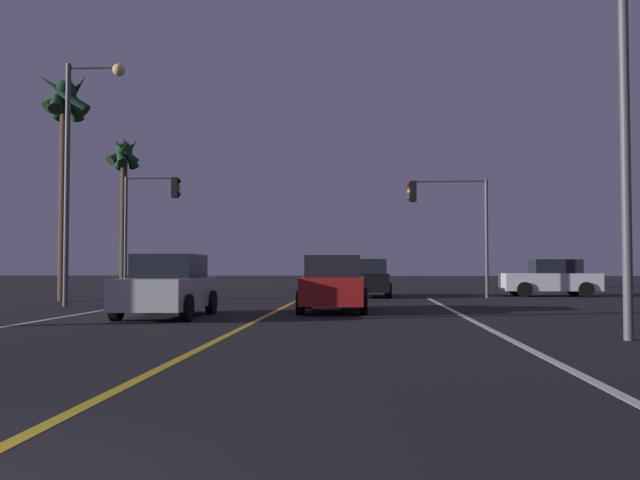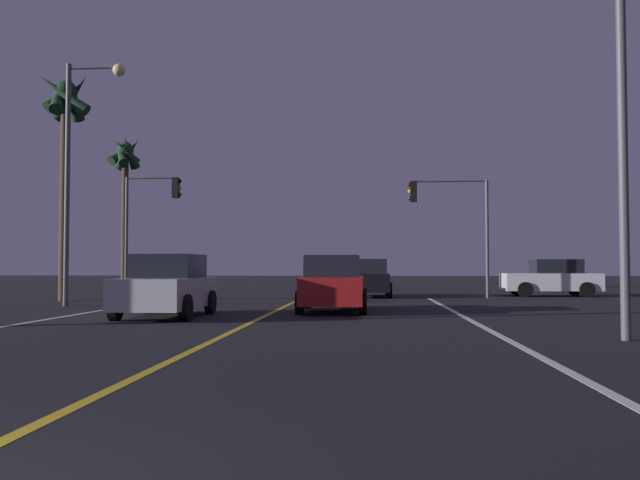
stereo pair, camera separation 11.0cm
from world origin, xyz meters
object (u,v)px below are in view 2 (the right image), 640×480
object	(u,v)px
traffic_light_near_right	(448,209)
palm_tree_left_far	(125,167)
car_crossing_side	(552,278)
street_lamp_right_near	(589,54)
palm_tree_left_mid	(66,117)
car_ahead_far	(369,279)
traffic_light_near_left	(152,208)
car_oncoming	(167,287)
car_lead_same_lane	(333,284)
street_lamp_left_mid	(80,153)

from	to	relation	value
traffic_light_near_right	palm_tree_left_far	size ratio (longest dim) A/B	0.59
car_crossing_side	street_lamp_right_near	xyz separation A→B (m)	(-4.29, -19.24, 4.54)
palm_tree_left_mid	car_ahead_far	bearing A→B (deg)	20.68
car_crossing_side	street_lamp_right_near	size ratio (longest dim) A/B	0.51
street_lamp_right_near	car_ahead_far	bearing A→B (deg)	-77.04
car_ahead_far	traffic_light_near_left	size ratio (longest dim) A/B	0.80
car_crossing_side	traffic_light_near_right	world-z (taller)	traffic_light_near_right
car_oncoming	car_lead_same_lane	size ratio (longest dim) A/B	1.00
car_crossing_side	palm_tree_left_mid	bearing A→B (deg)	15.81
car_ahead_far	car_crossing_side	bearing A→B (deg)	-81.60
street_lamp_left_mid	palm_tree_left_far	bearing A→B (deg)	103.86
car_lead_same_lane	street_lamp_right_near	xyz separation A→B (m)	(5.21, -7.76, 4.54)
traffic_light_near_right	street_lamp_right_near	world-z (taller)	street_lamp_right_near
traffic_light_near_left	street_lamp_right_near	world-z (taller)	street_lamp_right_near
car_oncoming	palm_tree_left_mid	bearing A→B (deg)	-141.04
car_lead_same_lane	traffic_light_near_left	xyz separation A→B (m)	(-8.61, 9.29, 3.16)
traffic_light_near_left	street_lamp_left_mid	distance (m)	7.15
traffic_light_near_right	car_ahead_far	bearing A→B (deg)	-15.30
street_lamp_left_mid	traffic_light_near_right	bearing A→B (deg)	27.53
traffic_light_near_left	street_lamp_right_near	bearing A→B (deg)	-50.98
car_oncoming	palm_tree_left_far	xyz separation A→B (m)	(-8.00, 18.77, 6.06)
traffic_light_near_left	palm_tree_left_mid	bearing A→B (deg)	-123.80
traffic_light_near_right	street_lamp_right_near	size ratio (longest dim) A/B	0.61
car_oncoming	traffic_light_near_right	world-z (taller)	traffic_light_near_right
car_ahead_far	car_crossing_side	distance (m)	8.52
car_ahead_far	palm_tree_left_far	size ratio (longest dim) A/B	0.50
street_lamp_left_mid	palm_tree_left_mid	bearing A→B (deg)	121.61
street_lamp_left_mid	traffic_light_near_left	bearing A→B (deg)	87.25
traffic_light_near_right	street_lamp_right_near	distance (m)	17.13
car_oncoming	street_lamp_left_mid	xyz separation A→B (m)	(-4.55, 4.82, 4.50)
street_lamp_left_mid	car_oncoming	bearing A→B (deg)	-46.62
palm_tree_left_far	traffic_light_near_right	bearing A→B (deg)	-22.30
car_ahead_far	car_oncoming	size ratio (longest dim) A/B	1.00
car_lead_same_lane	car_crossing_side	xyz separation A→B (m)	(9.50, 11.48, 0.00)
traffic_light_near_right	street_lamp_left_mid	xyz separation A→B (m)	(-13.46, -7.02, 1.46)
car_lead_same_lane	traffic_light_near_right	xyz separation A→B (m)	(4.52, 9.29, 3.04)
car_crossing_side	traffic_light_near_right	size ratio (longest dim) A/B	0.83
car_oncoming	palm_tree_left_mid	world-z (taller)	palm_tree_left_mid
car_lead_same_lane	traffic_light_near_right	distance (m)	10.77
car_crossing_side	palm_tree_left_mid	xyz separation A→B (m)	(-20.53, -5.81, 6.55)
car_oncoming	car_lead_same_lane	xyz separation A→B (m)	(4.39, 2.55, 0.00)
street_lamp_right_near	street_lamp_left_mid	world-z (taller)	street_lamp_left_mid
car_ahead_far	traffic_light_near_left	xyz separation A→B (m)	(-9.67, -0.94, 3.16)
car_oncoming	palm_tree_left_far	world-z (taller)	palm_tree_left_far
traffic_light_near_left	palm_tree_left_mid	xyz separation A→B (m)	(-2.43, -3.62, 3.39)
car_crossing_side	street_lamp_right_near	world-z (taller)	street_lamp_right_near
palm_tree_left_far	traffic_light_near_left	bearing A→B (deg)	-61.40
car_lead_same_lane	palm_tree_left_far	distance (m)	21.29
street_lamp_left_mid	palm_tree_left_mid	world-z (taller)	palm_tree_left_mid
car_lead_same_lane	street_lamp_left_mid	distance (m)	10.26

